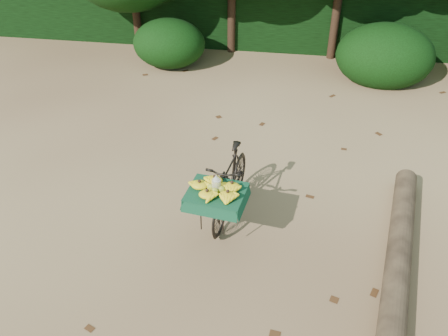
# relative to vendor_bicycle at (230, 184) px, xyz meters

# --- Properties ---
(ground) EXTENTS (80.00, 80.00, 0.00)m
(ground) POSITION_rel_vendor_bicycle_xyz_m (0.96, 0.42, -0.48)
(ground) COLOR tan
(ground) RESTS_ON ground
(vendor_bicycle) EXTENTS (0.76, 1.70, 0.93)m
(vendor_bicycle) POSITION_rel_vendor_bicycle_xyz_m (0.00, 0.00, 0.00)
(vendor_bicycle) COLOR black
(vendor_bicycle) RESTS_ON ground
(fallen_log) EXTENTS (1.06, 3.95, 0.29)m
(fallen_log) POSITION_rel_vendor_bicycle_xyz_m (2.03, -0.97, -0.33)
(fallen_log) COLOR brown
(fallen_log) RESTS_ON ground
(hedge_backdrop) EXTENTS (26.00, 1.80, 1.80)m
(hedge_backdrop) POSITION_rel_vendor_bicycle_xyz_m (0.96, 6.72, 0.42)
(hedge_backdrop) COLOR black
(hedge_backdrop) RESTS_ON ground
(bush_clumps) EXTENTS (8.80, 1.70, 0.90)m
(bush_clumps) POSITION_rel_vendor_bicycle_xyz_m (1.46, 4.72, -0.03)
(bush_clumps) COLOR black
(bush_clumps) RESTS_ON ground
(leaf_litter) EXTENTS (7.00, 7.30, 0.01)m
(leaf_litter) POSITION_rel_vendor_bicycle_xyz_m (0.96, 1.07, -0.47)
(leaf_litter) COLOR #432611
(leaf_litter) RESTS_ON ground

